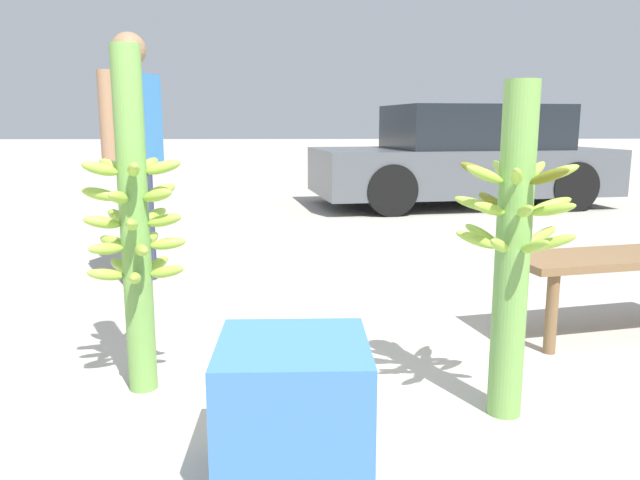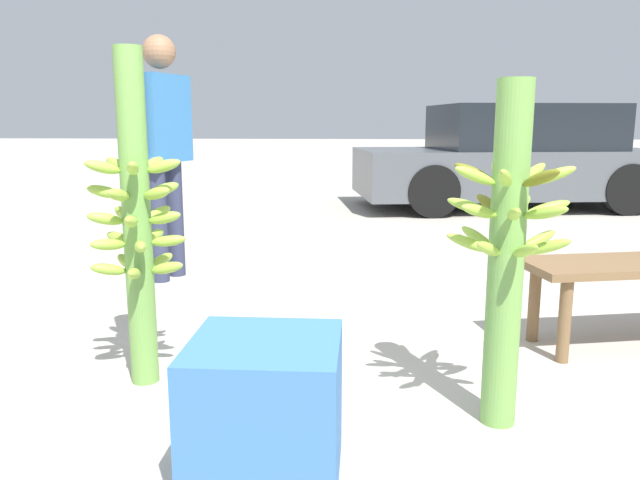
# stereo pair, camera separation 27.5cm
# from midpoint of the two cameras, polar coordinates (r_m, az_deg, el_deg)

# --- Properties ---
(ground_plane) EXTENTS (80.00, 80.00, 0.00)m
(ground_plane) POSITION_cam_midpoint_polar(r_m,az_deg,el_deg) (2.43, -4.10, -17.20)
(ground_plane) COLOR #B2AA9E
(banana_stalk_left) EXTENTS (0.41, 0.41, 1.44)m
(banana_stalk_left) POSITION_cam_midpoint_polar(r_m,az_deg,el_deg) (2.72, -19.41, 1.45)
(banana_stalk_left) COLOR #6B9E47
(banana_stalk_left) RESTS_ON ground_plane
(banana_stalk_center) EXTENTS (0.46, 0.46, 1.29)m
(banana_stalk_center) POSITION_cam_midpoint_polar(r_m,az_deg,el_deg) (2.41, 14.16, -0.45)
(banana_stalk_center) COLOR #6B9E47
(banana_stalk_center) RESTS_ON ground_plane
(vendor_person) EXTENTS (0.33, 0.66, 1.73)m
(vendor_person) POSITION_cam_midpoint_polar(r_m,az_deg,el_deg) (4.58, -18.39, 8.90)
(vendor_person) COLOR #2D334C
(vendor_person) RESTS_ON ground_plane
(market_bench) EXTENTS (1.30, 0.68, 0.45)m
(market_bench) POSITION_cam_midpoint_polar(r_m,az_deg,el_deg) (3.62, 23.88, -2.25)
(market_bench) COLOR brown
(market_bench) RESTS_ON ground_plane
(parked_car) EXTENTS (4.16, 2.34, 1.36)m
(parked_car) POSITION_cam_midpoint_polar(r_m,az_deg,el_deg) (8.78, 12.11, 7.36)
(parked_car) COLOR #4C5156
(parked_car) RESTS_ON ground_plane
(produce_crate) EXTENTS (0.47, 0.47, 0.47)m
(produce_crate) POSITION_cam_midpoint_polar(r_m,az_deg,el_deg) (2.05, -6.46, -15.52)
(produce_crate) COLOR #386BB2
(produce_crate) RESTS_ON ground_plane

